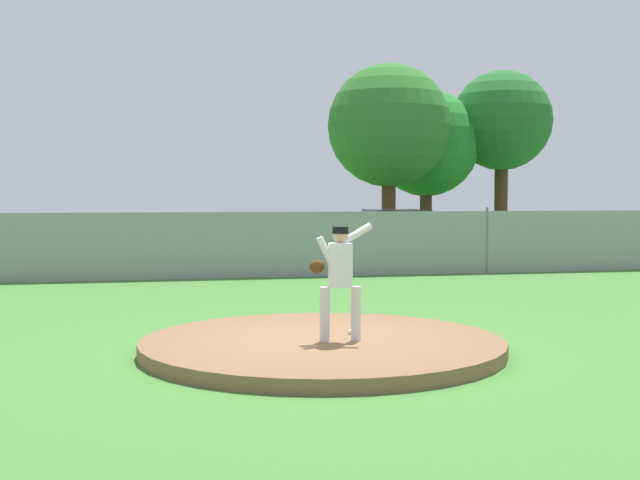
% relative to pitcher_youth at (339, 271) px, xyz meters
% --- Properties ---
extents(ground_plane, '(80.00, 80.00, 0.00)m').
position_rel_pitcher_youth_xyz_m(ground_plane, '(-0.18, 6.23, -1.10)').
color(ground_plane, '#427A33').
extents(asphalt_strip, '(44.00, 7.00, 0.01)m').
position_rel_pitcher_youth_xyz_m(asphalt_strip, '(-0.18, 14.73, -1.10)').
color(asphalt_strip, '#2B2B2D').
rests_on(asphalt_strip, ground_plane).
extents(pitchers_mound, '(4.83, 4.83, 0.18)m').
position_rel_pitcher_youth_xyz_m(pitchers_mound, '(-0.18, 0.23, -1.01)').
color(pitchers_mound, brown).
rests_on(pitchers_mound, ground_plane).
extents(pitcher_youth, '(0.83, 0.32, 1.55)m').
position_rel_pitcher_youth_xyz_m(pitcher_youth, '(0.00, 0.00, 0.00)').
color(pitcher_youth, silver).
rests_on(pitcher_youth, pitchers_mound).
extents(baseball, '(0.07, 0.07, 0.07)m').
position_rel_pitcher_youth_xyz_m(baseball, '(0.27, 0.48, -0.88)').
color(baseball, white).
rests_on(baseball, pitchers_mound).
extents(chainlink_fence, '(33.12, 0.07, 1.76)m').
position_rel_pitcher_youth_xyz_m(chainlink_fence, '(-0.18, 10.23, -0.27)').
color(chainlink_fence, gray).
rests_on(chainlink_fence, ground_plane).
extents(parked_car_white, '(2.25, 4.82, 1.62)m').
position_rel_pitcher_youth_xyz_m(parked_car_white, '(5.33, 14.97, -0.31)').
color(parked_car_white, silver).
rests_on(parked_car_white, ground_plane).
extents(traffic_cone_orange, '(0.40, 0.40, 0.55)m').
position_rel_pitcher_youth_xyz_m(traffic_cone_orange, '(1.80, 14.76, -0.84)').
color(traffic_cone_orange, orange).
rests_on(traffic_cone_orange, asphalt_strip).
extents(tree_broad_left, '(5.03, 5.03, 7.45)m').
position_rel_pitcher_youth_xyz_m(tree_broad_left, '(7.19, 22.07, 3.81)').
color(tree_broad_left, '#4C331E').
rests_on(tree_broad_left, ground_plane).
extents(tree_tall_centre, '(4.67, 4.67, 6.70)m').
position_rel_pitcher_youth_xyz_m(tree_tall_centre, '(9.50, 24.08, 3.25)').
color(tree_tall_centre, '#4C331E').
rests_on(tree_tall_centre, ground_plane).
extents(tree_bushy_near, '(4.39, 4.39, 7.57)m').
position_rel_pitcher_youth_xyz_m(tree_bushy_near, '(12.80, 23.55, 4.22)').
color(tree_bushy_near, '#4C331E').
rests_on(tree_bushy_near, ground_plane).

